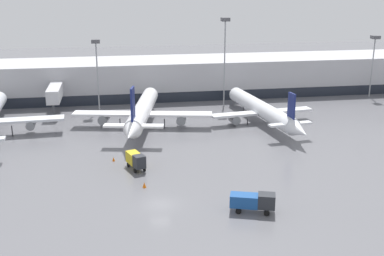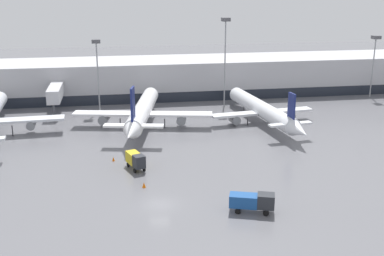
{
  "view_description": "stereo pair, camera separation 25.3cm",
  "coord_description": "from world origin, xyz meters",
  "px_view_note": "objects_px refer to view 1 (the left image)",
  "views": [
    {
      "loc": [
        -5.39,
        -56.02,
        27.33
      ],
      "look_at": [
        8.05,
        22.8,
        3.0
      ],
      "focal_mm": 45.0,
      "sensor_mm": 36.0,
      "label": 1
    },
    {
      "loc": [
        -5.14,
        -56.06,
        27.33
      ],
      "look_at": [
        8.05,
        22.8,
        3.0
      ],
      "focal_mm": 45.0,
      "sensor_mm": 36.0,
      "label": 2
    }
  ],
  "objects_px": {
    "service_truck_1": "(136,160)",
    "traffic_cone_1": "(114,159)",
    "apron_light_mast_1": "(96,54)",
    "parked_jet_4": "(262,110)",
    "service_truck_2": "(253,201)",
    "parked_jet_1": "(142,111)",
    "apron_light_mast_0": "(374,48)",
    "traffic_cone_4": "(144,185)",
    "apron_light_mast_5": "(225,38)"
  },
  "relations": [
    {
      "from": "service_truck_2",
      "to": "traffic_cone_4",
      "type": "height_order",
      "value": "service_truck_2"
    },
    {
      "from": "service_truck_1",
      "to": "apron_light_mast_1",
      "type": "xyz_separation_m",
      "value": [
        -5.99,
        36.35,
        11.05
      ]
    },
    {
      "from": "parked_jet_4",
      "to": "traffic_cone_4",
      "type": "xyz_separation_m",
      "value": [
        -25.88,
        -28.34,
        -2.29
      ]
    },
    {
      "from": "service_truck_1",
      "to": "traffic_cone_1",
      "type": "xyz_separation_m",
      "value": [
        -3.35,
        4.06,
        -1.21
      ]
    },
    {
      "from": "parked_jet_4",
      "to": "service_truck_2",
      "type": "bearing_deg",
      "value": 153.85
    },
    {
      "from": "traffic_cone_1",
      "to": "traffic_cone_4",
      "type": "height_order",
      "value": "traffic_cone_4"
    },
    {
      "from": "service_truck_2",
      "to": "apron_light_mast_5",
      "type": "relative_size",
      "value": 0.29
    },
    {
      "from": "traffic_cone_1",
      "to": "traffic_cone_4",
      "type": "distance_m",
      "value": 11.87
    },
    {
      "from": "service_truck_1",
      "to": "parked_jet_4",
      "type": "bearing_deg",
      "value": 109.28
    },
    {
      "from": "service_truck_2",
      "to": "apron_light_mast_1",
      "type": "distance_m",
      "value": 57.59
    },
    {
      "from": "service_truck_2",
      "to": "traffic_cone_1",
      "type": "bearing_deg",
      "value": 147.2
    },
    {
      "from": "service_truck_1",
      "to": "service_truck_2",
      "type": "xyz_separation_m",
      "value": [
        13.42,
        -16.72,
        -0.06
      ]
    },
    {
      "from": "traffic_cone_4",
      "to": "apron_light_mast_5",
      "type": "bearing_deg",
      "value": 63.49
    },
    {
      "from": "traffic_cone_1",
      "to": "apron_light_mast_5",
      "type": "relative_size",
      "value": 0.03
    },
    {
      "from": "parked_jet_4",
      "to": "service_truck_2",
      "type": "relative_size",
      "value": 6.16
    },
    {
      "from": "parked_jet_1",
      "to": "apron_light_mast_1",
      "type": "height_order",
      "value": "apron_light_mast_1"
    },
    {
      "from": "parked_jet_1",
      "to": "apron_light_mast_1",
      "type": "distance_m",
      "value": 19.19
    },
    {
      "from": "service_truck_1",
      "to": "traffic_cone_1",
      "type": "height_order",
      "value": "service_truck_1"
    },
    {
      "from": "apron_light_mast_1",
      "to": "traffic_cone_1",
      "type": "bearing_deg",
      "value": -85.32
    },
    {
      "from": "service_truck_1",
      "to": "traffic_cone_4",
      "type": "height_order",
      "value": "service_truck_1"
    },
    {
      "from": "parked_jet_4",
      "to": "apron_light_mast_0",
      "type": "height_order",
      "value": "apron_light_mast_0"
    },
    {
      "from": "parked_jet_4",
      "to": "apron_light_mast_1",
      "type": "height_order",
      "value": "apron_light_mast_1"
    },
    {
      "from": "service_truck_2",
      "to": "apron_light_mast_1",
      "type": "height_order",
      "value": "apron_light_mast_1"
    },
    {
      "from": "apron_light_mast_0",
      "to": "apron_light_mast_5",
      "type": "distance_m",
      "value": 38.23
    },
    {
      "from": "parked_jet_1",
      "to": "traffic_cone_1",
      "type": "relative_size",
      "value": 51.71
    },
    {
      "from": "apron_light_mast_0",
      "to": "apron_light_mast_1",
      "type": "height_order",
      "value": "apron_light_mast_1"
    },
    {
      "from": "traffic_cone_4",
      "to": "apron_light_mast_0",
      "type": "height_order",
      "value": "apron_light_mast_0"
    },
    {
      "from": "apron_light_mast_5",
      "to": "traffic_cone_1",
      "type": "bearing_deg",
      "value": -128.71
    },
    {
      "from": "parked_jet_1",
      "to": "apron_light_mast_0",
      "type": "bearing_deg",
      "value": -61.85
    },
    {
      "from": "parked_jet_1",
      "to": "service_truck_1",
      "type": "relative_size",
      "value": 7.49
    },
    {
      "from": "service_truck_1",
      "to": "apron_light_mast_1",
      "type": "relative_size",
      "value": 0.3
    },
    {
      "from": "traffic_cone_4",
      "to": "apron_light_mast_1",
      "type": "height_order",
      "value": "apron_light_mast_1"
    },
    {
      "from": "parked_jet_1",
      "to": "apron_light_mast_0",
      "type": "xyz_separation_m",
      "value": [
        57.55,
        17.18,
        8.87
      ]
    },
    {
      "from": "parked_jet_4",
      "to": "apron_light_mast_1",
      "type": "bearing_deg",
      "value": 58.15
    },
    {
      "from": "parked_jet_1",
      "to": "apron_light_mast_0",
      "type": "height_order",
      "value": "apron_light_mast_0"
    },
    {
      "from": "parked_jet_4",
      "to": "traffic_cone_4",
      "type": "relative_size",
      "value": 46.5
    },
    {
      "from": "apron_light_mast_0",
      "to": "service_truck_1",
      "type": "bearing_deg",
      "value": -146.95
    },
    {
      "from": "service_truck_2",
      "to": "apron_light_mast_1",
      "type": "bearing_deg",
      "value": 128.38
    },
    {
      "from": "service_truck_2",
      "to": "apron_light_mast_0",
      "type": "bearing_deg",
      "value": 68.39
    },
    {
      "from": "apron_light_mast_1",
      "to": "apron_light_mast_5",
      "type": "relative_size",
      "value": 0.79
    },
    {
      "from": "service_truck_1",
      "to": "traffic_cone_4",
      "type": "relative_size",
      "value": 6.04
    },
    {
      "from": "parked_jet_4",
      "to": "apron_light_mast_5",
      "type": "bearing_deg",
      "value": 9.86
    },
    {
      "from": "apron_light_mast_1",
      "to": "parked_jet_4",
      "type": "bearing_deg",
      "value": -24.85
    },
    {
      "from": "parked_jet_1",
      "to": "traffic_cone_4",
      "type": "relative_size",
      "value": 45.24
    },
    {
      "from": "parked_jet_1",
      "to": "traffic_cone_4",
      "type": "xyz_separation_m",
      "value": [
        -1.83,
        -29.02,
        -2.88
      ]
    },
    {
      "from": "parked_jet_4",
      "to": "traffic_cone_1",
      "type": "xyz_separation_m",
      "value": [
        -29.95,
        -17.2,
        -2.33
      ]
    },
    {
      "from": "parked_jet_1",
      "to": "apron_light_mast_0",
      "type": "distance_m",
      "value": 60.71
    },
    {
      "from": "traffic_cone_1",
      "to": "apron_light_mast_1",
      "type": "xyz_separation_m",
      "value": [
        -2.64,
        32.29,
        12.26
      ]
    },
    {
      "from": "traffic_cone_4",
      "to": "apron_light_mast_0",
      "type": "relative_size",
      "value": 0.05
    },
    {
      "from": "service_truck_2",
      "to": "apron_light_mast_0",
      "type": "height_order",
      "value": "apron_light_mast_0"
    }
  ]
}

